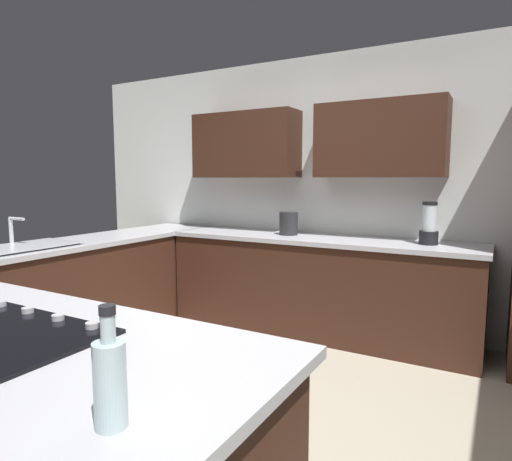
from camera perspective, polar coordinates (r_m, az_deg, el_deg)
The scene contains 10 objects.
ground_plane at distance 2.81m, azimuth -4.49°, elevation -23.84°, with size 14.00×14.00×0.00m, color #9E937F.
wall_back at distance 4.29m, azimuth 10.10°, elevation 6.38°, with size 6.00×0.44×2.60m.
lower_cabinets_back at distance 4.12m, azimuth 7.83°, elevation -7.36°, with size 2.80×0.60×0.86m, color #381E14.
countertop_back at distance 4.04m, azimuth 7.93°, elevation -1.15°, with size 2.84×0.64×0.04m, color #B2B2B7.
lower_cabinets_side at distance 4.20m, azimuth -21.37°, elevation -7.51°, with size 0.60×2.90×0.86m, color #381E14.
countertop_side at distance 4.11m, azimuth -21.63°, elevation -1.41°, with size 0.64×2.94×0.04m, color #B2B2B7.
sink_unit at distance 3.82m, azimuth -27.64°, elevation -1.72°, with size 0.46×0.70×0.23m.
blender at distance 3.80m, azimuth 21.57°, elevation 0.53°, with size 0.15×0.15×0.35m.
kettle at distance 4.16m, azimuth 4.26°, elevation 0.93°, with size 0.18×0.18×0.22m, color #262628.
second_bottle at distance 1.02m, azimuth -18.45°, elevation -17.95°, with size 0.07×0.07×0.27m.
Camera 1 is at (-1.36, 2.00, 1.43)m, focal length 30.78 mm.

